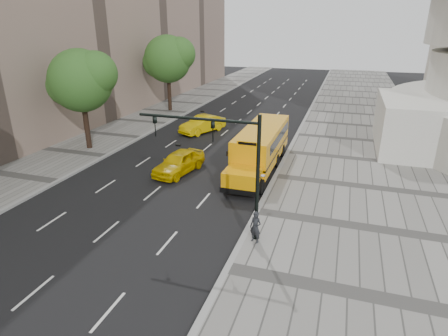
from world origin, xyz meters
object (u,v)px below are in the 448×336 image
(tree_c, at_px, (168,59))
(pedestrian, at_px, (255,227))
(tree_b, at_px, (81,80))
(taxi_far, at_px, (203,124))
(school_bus, at_px, (261,144))
(taxi_near, at_px, (179,162))
(traffic_signal, at_px, (229,161))

(tree_c, height_order, pedestrian, tree_c)
(tree_b, xyz_separation_m, pedestrian, (17.06, -10.16, -4.93))
(pedestrian, bearing_deg, taxi_far, 137.26)
(school_bus, height_order, taxi_near, school_bus)
(taxi_far, bearing_deg, tree_b, -107.15)
(taxi_near, distance_m, traffic_signal, 9.96)
(school_bus, bearing_deg, pedestrian, -78.54)
(tree_b, bearing_deg, taxi_far, 48.27)
(tree_c, height_order, school_bus, tree_c)
(tree_b, relative_size, tree_c, 0.93)
(tree_b, height_order, traffic_signal, tree_b)
(tree_c, height_order, taxi_near, tree_c)
(taxi_near, distance_m, pedestrian, 10.67)
(school_bus, height_order, pedestrian, school_bus)
(tree_c, bearing_deg, taxi_near, -62.75)
(tree_c, relative_size, taxi_far, 1.81)
(school_bus, relative_size, pedestrian, 7.14)
(tree_c, bearing_deg, pedestrian, -56.87)
(school_bus, distance_m, pedestrian, 10.89)
(taxi_far, bearing_deg, school_bus, -20.36)
(school_bus, distance_m, traffic_signal, 10.56)
(taxi_far, bearing_deg, tree_c, 157.31)
(taxi_near, relative_size, pedestrian, 2.94)
(school_bus, relative_size, taxi_near, 2.43)
(tree_b, height_order, taxi_near, tree_b)
(tree_c, xyz_separation_m, taxi_near, (9.55, -18.55, -5.50))
(tree_c, bearing_deg, taxi_far, -47.28)
(tree_b, relative_size, taxi_near, 1.76)
(tree_b, xyz_separation_m, traffic_signal, (15.60, -9.80, -1.80))
(tree_b, height_order, school_bus, tree_b)
(pedestrian, bearing_deg, tree_b, 168.26)
(pedestrian, bearing_deg, taxi_near, 153.74)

